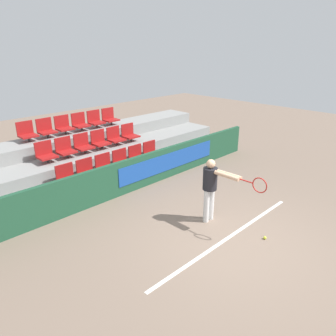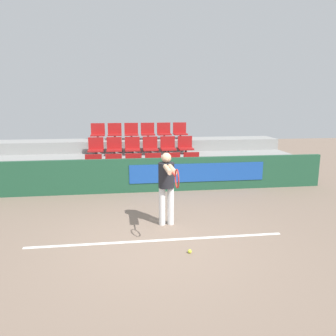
{
  "view_description": "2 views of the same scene",
  "coord_description": "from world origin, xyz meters",
  "px_view_note": "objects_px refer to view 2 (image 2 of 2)",
  "views": [
    {
      "loc": [
        -5.14,
        -3.24,
        3.89
      ],
      "look_at": [
        0.06,
        1.96,
        1.05
      ],
      "focal_mm": 35.0,
      "sensor_mm": 36.0,
      "label": 1
    },
    {
      "loc": [
        -0.57,
        -5.52,
        2.53
      ],
      "look_at": [
        0.46,
        2.07,
        0.94
      ],
      "focal_mm": 35.0,
      "sensor_mm": 36.0,
      "label": 2
    }
  ],
  "objects_px": {
    "stadium_chair_0": "(93,166)",
    "stadium_chair_6": "(96,148)",
    "stadium_chair_1": "(114,165)",
    "stadium_chair_10": "(168,146)",
    "tennis_player": "(167,182)",
    "stadium_chair_14": "(131,132)",
    "stadium_chair_7": "(114,147)",
    "stadium_chair_4": "(173,164)",
    "stadium_chair_13": "(115,132)",
    "stadium_chair_5": "(192,163)",
    "stadium_chair_15": "(148,132)",
    "stadium_chair_17": "(180,132)",
    "stadium_chair_3": "(153,164)",
    "stadium_chair_9": "(150,147)",
    "stadium_chair_16": "(164,132)",
    "tennis_ball": "(190,251)",
    "stadium_chair_2": "(134,165)",
    "stadium_chair_8": "(132,147)",
    "stadium_chair_12": "(98,133)",
    "stadium_chair_11": "(185,146)"
  },
  "relations": [
    {
      "from": "stadium_chair_0",
      "to": "stadium_chair_7",
      "type": "height_order",
      "value": "stadium_chair_7"
    },
    {
      "from": "stadium_chair_3",
      "to": "stadium_chair_14",
      "type": "xyz_separation_m",
      "value": [
        -0.59,
        2.18,
        0.77
      ]
    },
    {
      "from": "stadium_chair_2",
      "to": "stadium_chair_9",
      "type": "height_order",
      "value": "stadium_chair_9"
    },
    {
      "from": "stadium_chair_5",
      "to": "stadium_chair_14",
      "type": "relative_size",
      "value": 1.0
    },
    {
      "from": "stadium_chair_7",
      "to": "stadium_chair_14",
      "type": "height_order",
      "value": "stadium_chair_14"
    },
    {
      "from": "stadium_chair_17",
      "to": "tennis_player",
      "type": "bearing_deg",
      "value": -102.4
    },
    {
      "from": "stadium_chair_0",
      "to": "stadium_chair_4",
      "type": "distance_m",
      "value": 2.36
    },
    {
      "from": "stadium_chair_3",
      "to": "stadium_chair_4",
      "type": "xyz_separation_m",
      "value": [
        0.59,
        0.0,
        0.0
      ]
    },
    {
      "from": "stadium_chair_11",
      "to": "stadium_chair_15",
      "type": "bearing_deg",
      "value": 137.34
    },
    {
      "from": "stadium_chair_3",
      "to": "tennis_ball",
      "type": "xyz_separation_m",
      "value": [
        0.18,
        -4.63,
        -0.6
      ]
    },
    {
      "from": "stadium_chair_3",
      "to": "stadium_chair_4",
      "type": "bearing_deg",
      "value": 0.0
    },
    {
      "from": "stadium_chair_7",
      "to": "stadium_chair_1",
      "type": "bearing_deg",
      "value": -90.0
    },
    {
      "from": "stadium_chair_8",
      "to": "stadium_chair_12",
      "type": "distance_m",
      "value": 1.65
    },
    {
      "from": "stadium_chair_0",
      "to": "stadium_chair_7",
      "type": "distance_m",
      "value": 1.3
    },
    {
      "from": "stadium_chair_1",
      "to": "stadium_chair_4",
      "type": "xyz_separation_m",
      "value": [
        1.77,
        0.0,
        0.0
      ]
    },
    {
      "from": "stadium_chair_5",
      "to": "stadium_chair_17",
      "type": "distance_m",
      "value": 2.31
    },
    {
      "from": "stadium_chair_0",
      "to": "stadium_chair_6",
      "type": "xyz_separation_m",
      "value": [
        0.0,
        1.09,
        0.38
      ]
    },
    {
      "from": "stadium_chair_6",
      "to": "stadium_chair_16",
      "type": "relative_size",
      "value": 1.0
    },
    {
      "from": "stadium_chair_8",
      "to": "stadium_chair_17",
      "type": "xyz_separation_m",
      "value": [
        1.77,
        1.09,
        0.38
      ]
    },
    {
      "from": "stadium_chair_1",
      "to": "tennis_ball",
      "type": "bearing_deg",
      "value": -73.58
    },
    {
      "from": "stadium_chair_4",
      "to": "stadium_chair_6",
      "type": "height_order",
      "value": "stadium_chair_6"
    },
    {
      "from": "stadium_chair_3",
      "to": "stadium_chair_13",
      "type": "xyz_separation_m",
      "value": [
        -1.18,
        2.18,
        0.77
      ]
    },
    {
      "from": "stadium_chair_17",
      "to": "stadium_chair_12",
      "type": "bearing_deg",
      "value": 180.0
    },
    {
      "from": "stadium_chair_5",
      "to": "stadium_chair_15",
      "type": "distance_m",
      "value": 2.59
    },
    {
      "from": "stadium_chair_12",
      "to": "stadium_chair_16",
      "type": "distance_m",
      "value": 2.36
    },
    {
      "from": "stadium_chair_9",
      "to": "stadium_chair_16",
      "type": "relative_size",
      "value": 1.0
    },
    {
      "from": "stadium_chair_4",
      "to": "stadium_chair_8",
      "type": "height_order",
      "value": "stadium_chair_8"
    },
    {
      "from": "stadium_chair_5",
      "to": "stadium_chair_7",
      "type": "distance_m",
      "value": 2.63
    },
    {
      "from": "stadium_chair_3",
      "to": "tennis_ball",
      "type": "distance_m",
      "value": 4.67
    },
    {
      "from": "stadium_chair_0",
      "to": "tennis_player",
      "type": "relative_size",
      "value": 0.38
    },
    {
      "from": "stadium_chair_9",
      "to": "stadium_chair_0",
      "type": "bearing_deg",
      "value": -148.44
    },
    {
      "from": "stadium_chair_6",
      "to": "stadium_chair_15",
      "type": "relative_size",
      "value": 1.0
    },
    {
      "from": "stadium_chair_13",
      "to": "tennis_player",
      "type": "relative_size",
      "value": 0.38
    },
    {
      "from": "tennis_ball",
      "to": "stadium_chair_6",
      "type": "bearing_deg",
      "value": 108.87
    },
    {
      "from": "stadium_chair_0",
      "to": "stadium_chair_10",
      "type": "bearing_deg",
      "value": 24.74
    },
    {
      "from": "tennis_player",
      "to": "stadium_chair_14",
      "type": "bearing_deg",
      "value": 94.78
    },
    {
      "from": "stadium_chair_8",
      "to": "stadium_chair_13",
      "type": "relative_size",
      "value": 1.0
    },
    {
      "from": "stadium_chair_14",
      "to": "stadium_chair_16",
      "type": "distance_m",
      "value": 1.18
    },
    {
      "from": "stadium_chair_17",
      "to": "stadium_chair_3",
      "type": "bearing_deg",
      "value": -118.48
    },
    {
      "from": "stadium_chair_13",
      "to": "tennis_ball",
      "type": "xyz_separation_m",
      "value": [
        1.36,
        -6.81,
        -1.37
      ]
    },
    {
      "from": "stadium_chair_5",
      "to": "tennis_ball",
      "type": "distance_m",
      "value": 4.78
    },
    {
      "from": "stadium_chair_1",
      "to": "stadium_chair_2",
      "type": "relative_size",
      "value": 1.0
    },
    {
      "from": "stadium_chair_10",
      "to": "stadium_chair_7",
      "type": "bearing_deg",
      "value": 180.0
    },
    {
      "from": "stadium_chair_1",
      "to": "stadium_chair_10",
      "type": "distance_m",
      "value": 2.12
    },
    {
      "from": "stadium_chair_4",
      "to": "stadium_chair_13",
      "type": "distance_m",
      "value": 2.91
    },
    {
      "from": "stadium_chair_5",
      "to": "stadium_chair_15",
      "type": "height_order",
      "value": "stadium_chair_15"
    },
    {
      "from": "stadium_chair_8",
      "to": "stadium_chair_17",
      "type": "height_order",
      "value": "stadium_chair_17"
    },
    {
      "from": "stadium_chair_6",
      "to": "stadium_chair_9",
      "type": "bearing_deg",
      "value": 0.0
    },
    {
      "from": "stadium_chair_6",
      "to": "stadium_chair_12",
      "type": "height_order",
      "value": "stadium_chair_12"
    },
    {
      "from": "stadium_chair_2",
      "to": "stadium_chair_16",
      "type": "height_order",
      "value": "stadium_chair_16"
    }
  ]
}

